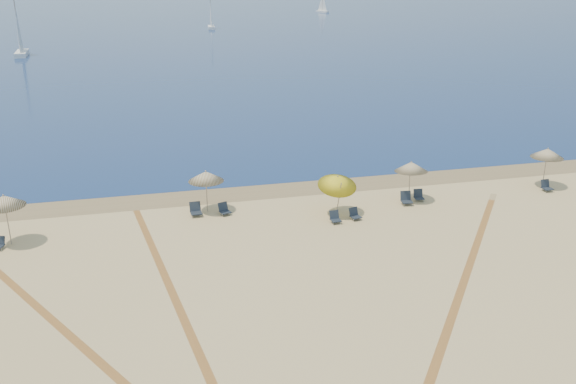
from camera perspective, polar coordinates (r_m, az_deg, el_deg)
The scene contains 18 objects.
ocean at distance 235.78m, azimuth -12.28°, elevation 16.84°, with size 500.00×500.00×0.00m, color #0C2151.
wet_sand at distance 37.38m, azimuth -1.44°, elevation 0.22°, with size 500.00×500.00×0.00m, color olive.
umbrella_1 at distance 32.37m, azimuth -24.96°, elevation -0.76°, with size 1.95×1.95×2.61m.
umbrella_2 at distance 33.70m, azimuth -7.67°, elevation 1.46°, with size 1.95×1.95×2.41m.
umbrella_3 at distance 33.09m, azimuth 4.65°, elevation 0.97°, with size 2.12×2.19×2.53m.
umbrella_4 at distance 35.74m, azimuth 11.41°, elevation 2.33°, with size 1.90×1.93×2.40m.
umbrella_5 at distance 40.43m, azimuth 23.04°, elevation 3.36°, with size 1.95×1.95×2.51m.
chair_2 at distance 33.86m, azimuth -8.61°, elevation -1.65°, with size 0.65×0.75×0.73m.
chair_3 at distance 33.81m, azimuth -5.98°, elevation -1.62°, with size 0.71×0.77×0.65m.
chair_4 at distance 32.67m, azimuth 4.41°, elevation -2.39°, with size 0.56×0.64×0.63m.
chair_5 at distance 33.20m, azimuth 6.24°, elevation -2.08°, with size 0.63×0.70×0.62m.
chair_6 at distance 35.71m, azimuth 10.97°, elevation -0.62°, with size 0.68×0.77×0.72m.
chair_7 at distance 36.44m, azimuth 12.08°, elevation -0.33°, with size 0.60×0.68×0.64m.
chair_8 at distance 40.31m, azimuth 22.95°, elevation 0.51°, with size 0.58×0.68×0.67m.
sailboat_0 at distance 137.24m, azimuth -7.21°, elevation 15.86°, with size 1.74×5.33×7.81m.
sailboat_1 at distance 184.68m, azimuth 3.24°, elevation 17.02°, with size 2.99×4.61×6.78m.
sailboat_2 at distance 102.79m, azimuth -23.76°, elevation 13.11°, with size 1.93×6.27×9.22m.
tire_tracks at distance 23.78m, azimuth -4.11°, elevation -12.50°, with size 53.90×41.28×0.00m.
Camera 1 is at (-7.30, -10.31, 12.91)m, focal length 38.13 mm.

